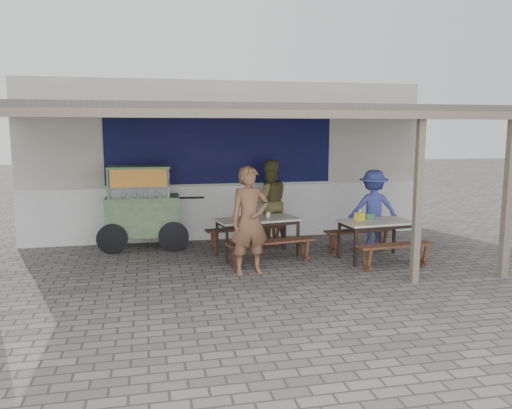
{
  "coord_description": "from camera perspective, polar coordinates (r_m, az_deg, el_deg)",
  "views": [
    {
      "loc": [
        -1.79,
        -7.96,
        2.42
      ],
      "look_at": [
        0.13,
        0.9,
        1.07
      ],
      "focal_mm": 35.0,
      "sensor_mm": 36.0,
      "label": 1
    }
  ],
  "objects": [
    {
      "name": "tissue_box",
      "position": [
        9.55,
        11.77,
        -1.34
      ],
      "size": [
        0.19,
        0.19,
        0.15
      ],
      "primitive_type": "cube",
      "rotation": [
        0.0,
        0.0,
        0.43
      ],
      "color": "yellow",
      "rests_on": "table_right"
    },
    {
      "name": "table_right",
      "position": [
        9.59,
        13.58,
        -2.27
      ],
      "size": [
        1.37,
        0.87,
        0.75
      ],
      "rotation": [
        0.0,
        0.0,
        0.08
      ],
      "color": "silver",
      "rests_on": "ground"
    },
    {
      "name": "table_left",
      "position": [
        9.57,
        0.17,
        -2.04
      ],
      "size": [
        1.65,
        0.97,
        0.75
      ],
      "rotation": [
        0.0,
        0.0,
        0.16
      ],
      "color": "silver",
      "rests_on": "ground"
    },
    {
      "name": "patron_right_table",
      "position": [
        10.62,
        13.24,
        -0.48
      ],
      "size": [
        1.14,
        0.79,
        1.62
      ],
      "primitive_type": "imported",
      "rotation": [
        0.0,
        0.0,
        2.95
      ],
      "color": "#404EAA",
      "rests_on": "ground"
    },
    {
      "name": "bench_left_street",
      "position": [
        9.04,
        1.75,
        -4.82
      ],
      "size": [
        1.68,
        0.55,
        0.45
      ],
      "rotation": [
        0.0,
        0.0,
        0.16
      ],
      "color": "brown",
      "rests_on": "ground"
    },
    {
      "name": "condiment_jar",
      "position": [
        9.72,
        1.4,
        -1.15
      ],
      "size": [
        0.08,
        0.08,
        0.09
      ],
      "primitive_type": "cylinder",
      "color": "white",
      "rests_on": "table_left"
    },
    {
      "name": "donation_box",
      "position": [
        9.72,
        12.89,
        -1.31
      ],
      "size": [
        0.18,
        0.13,
        0.11
      ],
      "primitive_type": "cube",
      "rotation": [
        0.0,
        0.0,
        -0.16
      ],
      "color": "#337347",
      "rests_on": "table_right"
    },
    {
      "name": "back_wall",
      "position": [
        11.7,
        -3.41,
        5.03
      ],
      "size": [
        9.0,
        1.28,
        3.5
      ],
      "color": "beige",
      "rests_on": "ground"
    },
    {
      "name": "warung_roof",
      "position": [
        9.05,
        -0.7,
        10.33
      ],
      "size": [
        9.0,
        4.21,
        2.81
      ],
      "color": "#57504A",
      "rests_on": "ground"
    },
    {
      "name": "bench_right_wall",
      "position": [
        10.23,
        11.63,
        -3.47
      ],
      "size": [
        1.43,
        0.39,
        0.45
      ],
      "rotation": [
        0.0,
        0.0,
        0.08
      ],
      "color": "brown",
      "rests_on": "ground"
    },
    {
      "name": "ground",
      "position": [
        8.52,
        0.45,
        -8.05
      ],
      "size": [
        60.0,
        60.0,
        0.0
      ],
      "primitive_type": "plane",
      "color": "slate",
      "rests_on": "ground"
    },
    {
      "name": "patron_street_side",
      "position": [
        8.39,
        -0.72,
        -1.85
      ],
      "size": [
        0.71,
        0.5,
        1.84
      ],
      "primitive_type": "imported",
      "rotation": [
        0.0,
        0.0,
        0.1
      ],
      "color": "brown",
      "rests_on": "ground"
    },
    {
      "name": "condiment_bowl",
      "position": [
        9.51,
        -0.58,
        -1.51
      ],
      "size": [
        0.19,
        0.19,
        0.05
      ],
      "primitive_type": "imported",
      "rotation": [
        0.0,
        0.0,
        0.02
      ],
      "color": "silver",
      "rests_on": "table_left"
    },
    {
      "name": "patron_wall_side",
      "position": [
        10.59,
        1.48,
        0.23
      ],
      "size": [
        0.91,
        0.72,
        1.81
      ],
      "primitive_type": "imported",
      "rotation": [
        0.0,
        0.0,
        3.19
      ],
      "color": "brown",
      "rests_on": "ground"
    },
    {
      "name": "vendor_cart",
      "position": [
        10.46,
        -12.89,
        0.05
      ],
      "size": [
        2.17,
        0.87,
        1.71
      ],
      "rotation": [
        0.0,
        0.0,
        -0.03
      ],
      "color": "#78A16B",
      "rests_on": "ground"
    },
    {
      "name": "bench_left_wall",
      "position": [
        10.25,
        -1.22,
        -3.22
      ],
      "size": [
        1.68,
        0.55,
        0.45
      ],
      "rotation": [
        0.0,
        0.0,
        0.16
      ],
      "color": "brown",
      "rests_on": "ground"
    },
    {
      "name": "bench_right_street",
      "position": [
        9.1,
        15.64,
        -5.09
      ],
      "size": [
        1.43,
        0.39,
        0.45
      ],
      "rotation": [
        0.0,
        0.0,
        0.08
      ],
      "color": "brown",
      "rests_on": "ground"
    }
  ]
}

